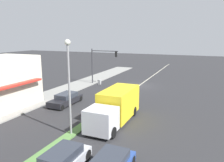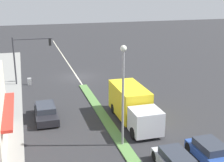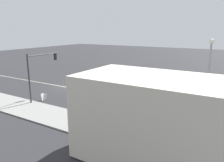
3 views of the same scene
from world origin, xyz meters
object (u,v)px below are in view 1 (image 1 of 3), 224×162
Objects in this scene: warning_aframe_sign at (99,82)px; sedan_silver at (60,162)px; delivery_truck at (115,106)px; sedan_dark at (66,99)px; street_lamp at (69,76)px; pedestrian at (38,94)px; traffic_signal_main at (100,60)px.

sedan_silver is at bearing 110.96° from warning_aframe_sign.
delivery_truck reaches higher than sedan_dark.
delivery_truck is at bearing -119.36° from street_lamp.
sedan_silver is (-10.81, 10.41, -0.37)m from pedestrian.
traffic_signal_main reaches higher than pedestrian.
sedan_silver is (-2.20, 4.36, -4.15)m from street_lamp.
street_lamp is at bearing 109.16° from traffic_signal_main.
delivery_truck is at bearing 160.72° from sedan_dark.
sedan_dark is at bearing 95.74° from traffic_signal_main.
traffic_signal_main is at bearing -69.27° from sedan_silver.
sedan_silver is at bearing 116.75° from street_lamp.
traffic_signal_main reaches higher than sedan_dark.
street_lamp reaches higher than sedan_dark.
delivery_truck is 7.68m from sedan_dark.
traffic_signal_main reaches higher than warning_aframe_sign.
sedan_silver is (-8.25, 21.53, 0.20)m from warning_aframe_sign.
traffic_signal_main is at bearing -84.26° from sedan_dark.
street_lamp is at bearing 60.64° from delivery_truck.
sedan_silver reaches higher than sedan_dark.
street_lamp is at bearing 109.40° from warning_aframe_sign.
warning_aframe_sign is 0.19× the size of sedan_dark.
warning_aframe_sign is at bearing -70.60° from street_lamp.
street_lamp is 11.18m from pedestrian.
pedestrian is at bearing 77.01° from warning_aframe_sign.
traffic_signal_main is 3.35× the size of pedestrian.
street_lamp is (-6.12, 17.63, 0.88)m from traffic_signal_main.
pedestrian is at bearing 77.87° from traffic_signal_main.
street_lamp is 9.15m from sedan_dark.
sedan_dark is (-1.12, 11.20, -3.28)m from traffic_signal_main.
pedestrian is 0.38× the size of sedan_silver.
delivery_truck reaches higher than sedan_silver.
sedan_silver is 0.98× the size of sedan_dark.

